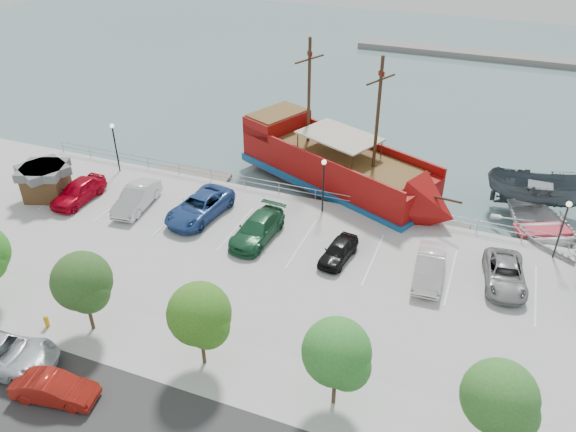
% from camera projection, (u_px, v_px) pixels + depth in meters
% --- Properties ---
extents(ground, '(160.00, 160.00, 0.00)m').
position_uv_depth(ground, '(291.00, 272.00, 37.30)').
color(ground, slate).
extents(sidewalk, '(100.00, 4.00, 0.05)m').
position_uv_depth(sidewalk, '(222.00, 368.00, 28.87)').
color(sidewalk, '#A8A8A8').
rests_on(sidewalk, land_slab).
extents(seawall_railing, '(50.00, 0.06, 1.00)m').
position_uv_depth(seawall_railing, '(328.00, 197.00, 42.64)').
color(seawall_railing, gray).
rests_on(seawall_railing, land_slab).
extents(far_shore, '(40.00, 3.00, 0.80)m').
position_uv_depth(far_shore, '(501.00, 57.00, 77.43)').
color(far_shore, gray).
rests_on(far_shore, ground).
extents(pirate_ship, '(19.94, 12.74, 12.49)m').
position_uv_depth(pirate_ship, '(349.00, 173.00, 44.74)').
color(pirate_ship, maroon).
rests_on(pirate_ship, ground).
extents(patrol_boat, '(8.14, 3.70, 3.06)m').
position_uv_depth(patrol_boat, '(538.00, 193.00, 43.12)').
color(patrol_boat, '#3E474D').
rests_on(patrol_boat, ground).
extents(speedboat, '(8.70, 9.79, 1.67)m').
position_uv_depth(speedboat, '(543.00, 233.00, 39.77)').
color(speedboat, silver).
rests_on(speedboat, ground).
extents(dock_west, '(7.11, 2.56, 0.40)m').
position_uv_depth(dock_west, '(190.00, 176.00, 48.39)').
color(dock_west, gray).
rests_on(dock_west, ground).
extents(dock_mid, '(7.21, 2.94, 0.40)m').
position_uv_depth(dock_mid, '(421.00, 220.00, 42.31)').
color(dock_mid, slate).
rests_on(dock_mid, ground).
extents(dock_east, '(7.27, 2.14, 0.41)m').
position_uv_depth(dock_east, '(571.00, 249.00, 39.12)').
color(dock_east, slate).
rests_on(dock_east, ground).
extents(shed, '(4.04, 4.04, 2.62)m').
position_uv_depth(shed, '(46.00, 180.00, 43.08)').
color(shed, '#52341C').
rests_on(shed, land_slab).
extents(street_van, '(6.24, 3.68, 1.63)m').
position_uv_depth(street_van, '(1.00, 354.00, 28.59)').
color(street_van, silver).
rests_on(street_van, street).
extents(street_sedan, '(4.33, 2.13, 1.37)m').
position_uv_depth(street_sedan, '(54.00, 389.00, 26.88)').
color(street_sedan, maroon).
rests_on(street_sedan, street).
extents(fire_hydrant, '(0.28, 0.28, 0.80)m').
position_uv_depth(fire_hydrant, '(46.00, 321.00, 31.22)').
color(fire_hydrant, orange).
rests_on(fire_hydrant, sidewalk).
extents(lamp_post_left, '(0.36, 0.36, 4.28)m').
position_uv_depth(lamp_post_left, '(114.00, 139.00, 45.85)').
color(lamp_post_left, black).
rests_on(lamp_post_left, land_slab).
extents(lamp_post_mid, '(0.36, 0.36, 4.28)m').
position_uv_depth(lamp_post_mid, '(324.00, 177.00, 40.33)').
color(lamp_post_mid, black).
rests_on(lamp_post_mid, land_slab).
extents(lamp_post_right, '(0.36, 0.36, 4.28)m').
position_uv_depth(lamp_post_right, '(564.00, 220.00, 35.43)').
color(lamp_post_right, black).
rests_on(lamp_post_right, land_slab).
extents(tree_c, '(3.30, 3.20, 5.00)m').
position_uv_depth(tree_c, '(84.00, 284.00, 29.47)').
color(tree_c, '#473321').
rests_on(tree_c, sidewalk).
extents(tree_d, '(3.30, 3.20, 5.00)m').
position_uv_depth(tree_d, '(201.00, 317.00, 27.32)').
color(tree_d, '#473321').
rests_on(tree_d, sidewalk).
extents(tree_e, '(3.30, 3.20, 5.00)m').
position_uv_depth(tree_e, '(339.00, 355.00, 25.18)').
color(tree_e, '#473321').
rests_on(tree_e, sidewalk).
extents(tree_f, '(3.30, 3.20, 5.00)m').
position_uv_depth(tree_f, '(502.00, 401.00, 23.03)').
color(tree_f, '#473321').
rests_on(tree_f, sidewalk).
extents(parked_car_a, '(2.06, 4.93, 1.67)m').
position_uv_depth(parked_car_a, '(78.00, 191.00, 42.81)').
color(parked_car_a, '#B30217').
rests_on(parked_car_a, land_slab).
extents(parked_car_b, '(2.29, 5.21, 1.66)m').
position_uv_depth(parked_car_b, '(136.00, 198.00, 41.96)').
color(parked_car_b, silver).
rests_on(parked_car_b, land_slab).
extents(parked_car_c, '(3.51, 6.31, 1.67)m').
position_uv_depth(parked_car_c, '(200.00, 207.00, 40.86)').
color(parked_car_c, '#28488A').
rests_on(parked_car_c, land_slab).
extents(parked_car_d, '(2.61, 5.59, 1.58)m').
position_uv_depth(parked_car_d, '(257.00, 229.00, 38.47)').
color(parked_car_d, '#1D5332').
rests_on(parked_car_d, land_slab).
extents(parked_car_e, '(2.06, 4.05, 1.32)m').
position_uv_depth(parked_car_e, '(338.00, 251.00, 36.51)').
color(parked_car_e, black).
rests_on(parked_car_e, land_slab).
extents(parked_car_f, '(2.05, 5.07, 1.64)m').
position_uv_depth(parked_car_f, '(430.00, 267.00, 34.77)').
color(parked_car_f, silver).
rests_on(parked_car_f, land_slab).
extents(parked_car_g, '(2.99, 5.33, 1.41)m').
position_uv_depth(parked_car_g, '(505.00, 274.00, 34.33)').
color(parked_car_g, gray).
rests_on(parked_car_g, land_slab).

